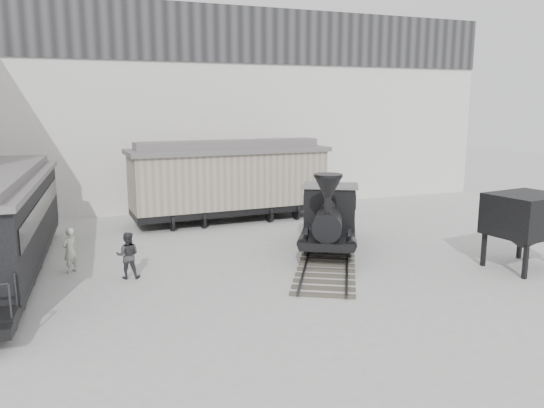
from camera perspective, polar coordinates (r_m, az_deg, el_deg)
name	(u,v)px	position (r m, az deg, el deg)	size (l,w,h in m)	color
ground	(329,286)	(17.48, 6.17, -8.73)	(90.00, 90.00, 0.00)	#9E9E9B
north_wall	(212,109)	(30.61, -6.48, 10.15)	(34.00, 2.51, 11.00)	silver
locomotive	(329,221)	(21.11, 6.18, -1.88)	(6.29, 9.20, 3.31)	#3D372F
boxcar	(229,179)	(26.53, -4.62, 2.69)	(10.03, 3.52, 4.06)	black
passenger_coach	(2,223)	(20.09, -27.06, -1.80)	(3.40, 12.68, 3.36)	black
visitor_a	(70,250)	(19.76, -20.90, -4.68)	(0.58, 0.38, 1.59)	beige
visitor_b	(128,255)	(18.52, -15.25, -5.34)	(0.78, 0.60, 1.60)	#343337
coal_hopper	(525,220)	(20.79, 25.59, -1.57)	(2.75, 2.37, 2.69)	black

